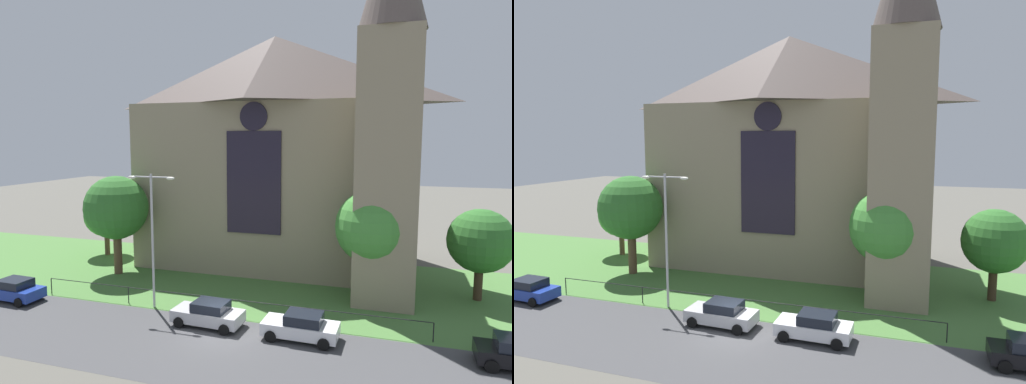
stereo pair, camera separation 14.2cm
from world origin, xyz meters
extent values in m
plane|color=#56544C|center=(0.00, 10.00, 0.00)|extent=(160.00, 160.00, 0.00)
cube|color=#424244|center=(0.00, -2.00, 0.00)|extent=(120.00, 8.00, 0.01)
cube|color=#477538|center=(0.00, 8.00, 0.00)|extent=(120.00, 20.00, 0.01)
cube|color=gray|center=(-1.47, 16.19, 7.00)|extent=(22.00, 12.00, 14.00)
pyramid|color=#594C47|center=(-1.47, 16.19, 17.00)|extent=(22.00, 12.00, 6.00)
cube|color=black|center=(-1.47, 10.14, 7.70)|extent=(4.40, 0.16, 8.00)
cylinder|color=black|center=(-1.47, 10.14, 12.80)|extent=(2.20, 0.15, 2.20)
cube|color=gray|center=(8.53, 8.19, 9.00)|extent=(4.00, 4.00, 18.00)
cylinder|color=black|center=(-1.47, 2.50, 1.10)|extent=(25.74, 0.05, 0.05)
cylinder|color=black|center=(-14.35, 2.50, 0.55)|extent=(0.07, 0.07, 1.10)
cylinder|color=black|center=(-7.91, 2.50, 0.55)|extent=(0.06, 0.07, 1.10)
cylinder|color=black|center=(-1.47, 2.50, 0.55)|extent=(0.06, 0.07, 1.10)
cylinder|color=black|center=(4.96, 2.50, 0.55)|extent=(0.06, 0.07, 1.10)
cylinder|color=black|center=(11.40, 2.50, 0.55)|extent=(0.07, 0.07, 1.10)
cylinder|color=brown|center=(-17.25, 13.02, 1.17)|extent=(0.48, 0.48, 2.34)
sphere|color=#428C38|center=(-17.25, 13.02, 3.90)|extent=(4.14, 4.14, 4.14)
cylinder|color=#423021|center=(14.75, 10.46, 1.26)|extent=(0.57, 0.57, 2.53)
sphere|color=#2D6B28|center=(14.75, 10.46, 4.17)|extent=(4.38, 4.38, 4.38)
cylinder|color=brown|center=(-12.65, 8.17, 1.79)|extent=(0.67, 0.67, 3.57)
sphere|color=#2D6B28|center=(-12.65, 8.17, 5.52)|extent=(5.20, 5.20, 5.20)
cylinder|color=brown|center=(7.73, 8.06, 1.62)|extent=(0.83, 0.83, 3.23)
sphere|color=#428C38|center=(7.73, 8.06, 5.15)|extent=(5.13, 5.13, 5.13)
cylinder|color=#B2B2B7|center=(-5.87, 2.40, 4.43)|extent=(0.16, 0.16, 8.86)
cylinder|color=#B2B2B7|center=(-6.57, 2.40, 8.66)|extent=(1.40, 0.10, 0.10)
cylinder|color=#B2B2B7|center=(-5.17, 2.40, 8.66)|extent=(1.40, 0.10, 0.10)
ellipsoid|color=white|center=(-7.27, 2.40, 8.61)|extent=(0.57, 0.26, 0.20)
ellipsoid|color=white|center=(-4.47, 2.40, 8.61)|extent=(0.57, 0.26, 0.20)
cube|color=#1E3899|center=(-15.82, 0.55, 0.61)|extent=(4.27, 1.97, 0.70)
cube|color=black|center=(-15.62, 0.54, 1.23)|extent=(2.07, 1.68, 0.55)
cylinder|color=black|center=(-17.25, 1.51, 0.32)|extent=(0.65, 0.25, 0.64)
cylinder|color=black|center=(-14.39, -0.41, 0.32)|extent=(0.65, 0.25, 0.64)
cylinder|color=black|center=(-14.31, 1.39, 0.32)|extent=(0.65, 0.25, 0.64)
cube|color=#B7B7BC|center=(-1.27, 0.76, 0.61)|extent=(4.28, 2.00, 0.70)
cube|color=black|center=(-1.07, 0.75, 1.23)|extent=(2.07, 1.69, 0.55)
cylinder|color=black|center=(-2.78, -0.07, 0.32)|extent=(0.65, 0.25, 0.64)
cylinder|color=black|center=(-2.70, 1.73, 0.32)|extent=(0.65, 0.25, 0.64)
cylinder|color=black|center=(0.15, -0.21, 0.32)|extent=(0.65, 0.25, 0.64)
cylinder|color=black|center=(0.24, 1.59, 0.32)|extent=(0.65, 0.25, 0.64)
cube|color=silver|center=(4.37, 0.65, 0.61)|extent=(4.23, 1.88, 0.70)
cube|color=black|center=(4.57, 0.64, 1.23)|extent=(2.03, 1.64, 0.55)
cylinder|color=black|center=(2.88, -0.22, 0.32)|extent=(0.64, 0.23, 0.64)
cylinder|color=black|center=(2.92, 1.58, 0.32)|extent=(0.64, 0.23, 0.64)
cylinder|color=black|center=(5.82, -0.28, 0.32)|extent=(0.64, 0.23, 0.64)
cylinder|color=black|center=(5.86, 1.52, 0.32)|extent=(0.64, 0.23, 0.64)
cylinder|color=black|center=(13.84, 1.66, 0.32)|extent=(0.64, 0.22, 0.64)
cylinder|color=black|center=(13.84, -0.14, 0.32)|extent=(0.64, 0.22, 0.64)
camera|label=1|loc=(9.36, -22.86, 11.07)|focal=31.55mm
camera|label=2|loc=(9.50, -22.81, 11.07)|focal=31.55mm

